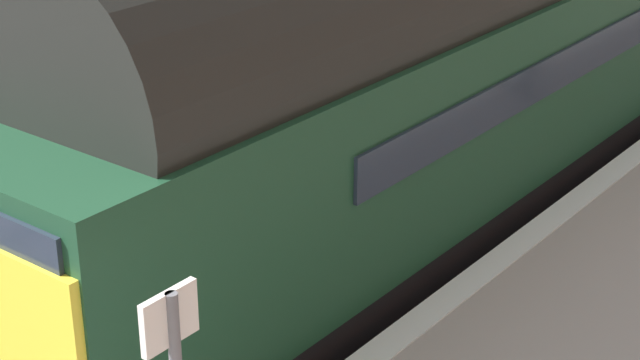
{
  "coord_description": "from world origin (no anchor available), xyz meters",
  "views": [
    {
      "loc": [
        6.1,
        -6.08,
        6.1
      ],
      "look_at": [
        0.2,
        1.5,
        1.81
      ],
      "focal_mm": 58.85,
      "sensor_mm": 36.0,
      "label": 1
    }
  ],
  "objects": []
}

